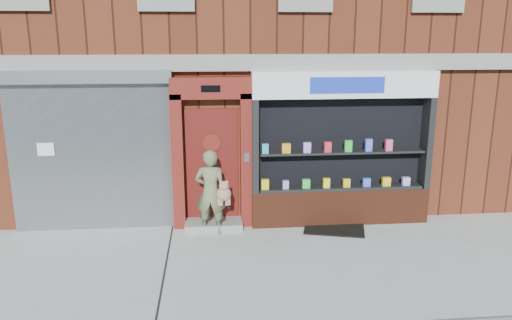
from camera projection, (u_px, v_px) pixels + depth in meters
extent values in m
plane|color=#9E9E99|center=(261.00, 266.00, 8.10)|extent=(80.00, 80.00, 0.00)
cube|color=#502012|center=(237.00, 21.00, 12.91)|extent=(12.00, 8.00, 8.00)
cube|color=gray|center=(251.00, 63.00, 9.18)|extent=(12.00, 0.16, 0.30)
cube|color=gray|center=(92.00, 158.00, 9.35)|extent=(3.00, 0.10, 2.80)
cube|color=slate|center=(84.00, 77.00, 8.92)|extent=(3.10, 0.30, 0.24)
cube|color=white|center=(46.00, 149.00, 9.17)|extent=(0.30, 0.01, 0.24)
cube|color=#5C150F|center=(178.00, 162.00, 9.45)|extent=(0.22, 0.28, 2.60)
cube|color=#5C150F|center=(246.00, 161.00, 9.57)|extent=(0.22, 0.28, 2.60)
cube|color=#5C150F|center=(211.00, 88.00, 9.17)|extent=(1.50, 0.28, 0.40)
cube|color=black|center=(211.00, 89.00, 9.02)|extent=(0.35, 0.01, 0.12)
cube|color=#53120F|center=(212.00, 165.00, 9.64)|extent=(1.00, 0.06, 2.20)
cylinder|color=black|center=(212.00, 143.00, 9.49)|extent=(0.28, 0.02, 0.28)
cylinder|color=#5C150F|center=(212.00, 143.00, 9.48)|extent=(0.34, 0.02, 0.34)
cube|color=gray|center=(214.00, 225.00, 9.65)|extent=(1.10, 0.55, 0.15)
cube|color=slate|center=(247.00, 158.00, 9.40)|extent=(0.10, 0.02, 0.18)
cube|color=#5B2615|center=(339.00, 206.00, 9.91)|extent=(3.50, 0.40, 0.70)
cube|color=black|center=(255.00, 146.00, 9.45)|extent=(0.12, 0.40, 1.80)
cube|color=black|center=(426.00, 142.00, 9.76)|extent=(0.12, 0.40, 1.80)
cube|color=black|center=(339.00, 142.00, 9.78)|extent=(3.30, 0.03, 1.80)
cube|color=black|center=(340.00, 187.00, 9.82)|extent=(3.20, 0.36, 0.06)
cube|color=black|center=(342.00, 152.00, 9.64)|extent=(3.20, 0.36, 0.04)
cube|color=white|center=(345.00, 84.00, 9.32)|extent=(3.50, 0.40, 0.50)
cube|color=#172FB0|center=(348.00, 85.00, 9.13)|extent=(1.40, 0.01, 0.30)
cube|color=yellow|center=(265.00, 184.00, 9.57)|extent=(0.14, 0.09, 0.20)
cube|color=#A479DA|center=(286.00, 185.00, 9.61)|extent=(0.12, 0.09, 0.16)
cube|color=green|center=(306.00, 184.00, 9.65)|extent=(0.15, 0.09, 0.18)
cube|color=yellow|center=(326.00, 183.00, 9.68)|extent=(0.13, 0.09, 0.18)
cube|color=gold|center=(346.00, 183.00, 9.72)|extent=(0.13, 0.09, 0.16)
cube|color=blue|center=(366.00, 182.00, 9.76)|extent=(0.15, 0.09, 0.16)
cube|color=yellow|center=(386.00, 182.00, 9.80)|extent=(0.16, 0.09, 0.17)
cube|color=#B68BFA|center=(406.00, 181.00, 9.83)|extent=(0.14, 0.09, 0.16)
cube|color=#2799C6|center=(265.00, 149.00, 9.40)|extent=(0.12, 0.09, 0.19)
cube|color=orange|center=(286.00, 148.00, 9.44)|extent=(0.16, 0.09, 0.18)
cube|color=#A87ADC|center=(307.00, 147.00, 9.47)|extent=(0.14, 0.09, 0.20)
cube|color=red|center=(328.00, 147.00, 9.51)|extent=(0.14, 0.09, 0.20)
cube|color=green|center=(348.00, 146.00, 9.54)|extent=(0.14, 0.09, 0.22)
cube|color=#4556EB|center=(368.00, 145.00, 9.58)|extent=(0.13, 0.09, 0.24)
cube|color=#D6476C|center=(389.00, 145.00, 9.62)|extent=(0.13, 0.09, 0.22)
imported|color=#616A45|center=(211.00, 192.00, 9.28)|extent=(0.64, 0.47, 1.61)
sphere|color=#A36851|center=(224.00, 194.00, 9.16)|extent=(0.27, 0.27, 0.27)
sphere|color=#A36851|center=(224.00, 186.00, 9.07)|extent=(0.18, 0.18, 0.18)
sphere|color=#A36851|center=(221.00, 182.00, 9.05)|extent=(0.06, 0.06, 0.06)
sphere|color=#A36851|center=(227.00, 182.00, 9.06)|extent=(0.06, 0.06, 0.06)
cylinder|color=#A36851|center=(219.00, 201.00, 9.18)|extent=(0.06, 0.06, 0.16)
cylinder|color=#A36851|center=(229.00, 201.00, 9.20)|extent=(0.06, 0.06, 0.16)
cylinder|color=#A36851|center=(221.00, 201.00, 9.17)|extent=(0.06, 0.06, 0.16)
cylinder|color=#A36851|center=(227.00, 201.00, 9.18)|extent=(0.06, 0.06, 0.16)
cube|color=black|center=(334.00, 228.00, 9.65)|extent=(1.31, 1.07, 0.03)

